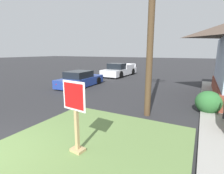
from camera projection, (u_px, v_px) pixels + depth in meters
name	position (u px, v px, depth m)	size (l,w,h in m)	color
grass_corner_patch	(86.00, 151.00, 4.75)	(5.33, 5.81, 0.08)	#668447
stop_sign	(76.00, 118.00, 4.45)	(0.77, 0.32, 1.97)	tan
manhole_cover	(72.00, 118.00, 7.17)	(0.70, 0.70, 0.02)	black
parked_sedan_blue	(80.00, 80.00, 13.73)	(2.10, 4.43, 1.25)	#233D93
pickup_truck_white	(119.00, 71.00, 19.66)	(2.29, 5.46, 1.48)	silver
utility_pole	(152.00, 3.00, 6.58)	(1.37, 0.27, 8.87)	#4C3823
shrub_by_curb	(208.00, 102.00, 7.68)	(1.12, 1.12, 1.03)	#2D6831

